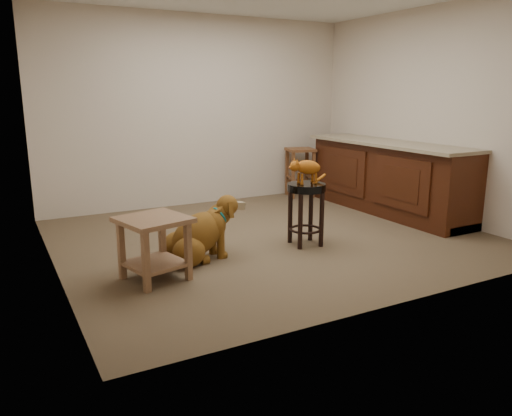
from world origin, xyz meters
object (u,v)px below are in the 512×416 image
padded_stool (306,202)px  tabby_kitten (306,168)px  wood_stool (300,172)px  side_table (154,239)px  golden_retriever (198,236)px

padded_stool → tabby_kitten: size_ratio=1.36×
wood_stool → tabby_kitten: 2.52m
padded_stool → tabby_kitten: bearing=167.1°
padded_stool → wood_stool: bearing=58.2°
side_table → tabby_kitten: tabby_kitten is taller
padded_stool → golden_retriever: bearing=176.3°
padded_stool → side_table: size_ratio=1.02×
padded_stool → tabby_kitten: (-0.01, 0.00, 0.35)m
tabby_kitten → wood_stool: bearing=65.1°
golden_retriever → side_table: bearing=-155.6°
side_table → golden_retriever: size_ratio=0.64×
wood_stool → golden_retriever: (-2.48, -2.03, -0.14)m
wood_stool → golden_retriever: wood_stool is taller
padded_stool → golden_retriever: size_ratio=0.65×
golden_retriever → tabby_kitten: size_ratio=2.11×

